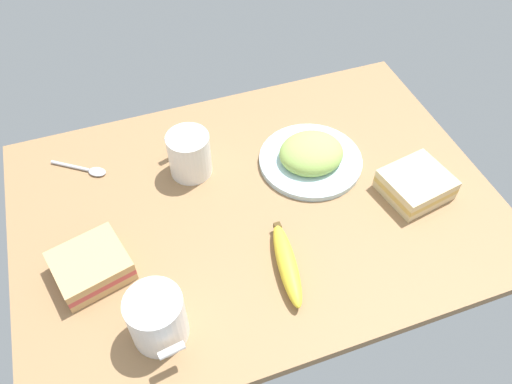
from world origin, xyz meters
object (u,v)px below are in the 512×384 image
(sandwich_main, at_px, (416,184))
(spoon, at_px, (87,170))
(coffee_mug_black, at_px, (157,318))
(plate_of_food, at_px, (311,156))
(coffee_mug_milky, at_px, (189,154))
(banana, at_px, (287,263))
(sandwich_side, at_px, (91,266))

(sandwich_main, xyz_separation_m, spoon, (-0.59, 0.27, -0.02))
(coffee_mug_black, height_order, sandwich_main, coffee_mug_black)
(spoon, bearing_deg, sandwich_main, -24.42)
(plate_of_food, xyz_separation_m, coffee_mug_black, (-0.37, -0.26, 0.03))
(plate_of_food, distance_m, coffee_mug_black, 0.45)
(plate_of_food, distance_m, spoon, 0.45)
(coffee_mug_milky, relative_size, spoon, 1.00)
(coffee_mug_black, xyz_separation_m, coffee_mug_milky, (0.13, 0.32, -0.00))
(coffee_mug_milky, height_order, banana, coffee_mug_milky)
(coffee_mug_black, xyz_separation_m, banana, (0.23, 0.04, -0.03))
(coffee_mug_milky, distance_m, sandwich_main, 0.44)
(coffee_mug_black, height_order, spoon, coffee_mug_black)
(coffee_mug_milky, height_order, spoon, coffee_mug_milky)
(plate_of_food, xyz_separation_m, banana, (-0.14, -0.22, -0.00))
(coffee_mug_milky, distance_m, sandwich_side, 0.28)
(plate_of_food, bearing_deg, sandwich_main, -41.56)
(coffee_mug_milky, distance_m, spoon, 0.21)
(sandwich_side, distance_m, spoon, 0.25)
(sandwich_side, bearing_deg, spoon, 85.21)
(sandwich_main, relative_size, spoon, 1.26)
(plate_of_food, height_order, coffee_mug_milky, coffee_mug_milky)
(sandwich_main, relative_size, banana, 0.79)
(coffee_mug_black, relative_size, coffee_mug_milky, 1.05)
(sandwich_main, bearing_deg, spoon, 155.58)
(coffee_mug_black, bearing_deg, coffee_mug_milky, 67.45)
(plate_of_food, distance_m, sandwich_side, 0.47)
(coffee_mug_milky, bearing_deg, spoon, 160.92)
(coffee_mug_milky, bearing_deg, banana, -71.05)
(sandwich_main, distance_m, banana, 0.31)
(plate_of_food, bearing_deg, coffee_mug_milky, 165.68)
(sandwich_main, xyz_separation_m, sandwich_side, (-0.61, 0.02, -0.00))
(coffee_mug_milky, bearing_deg, sandwich_side, -141.05)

